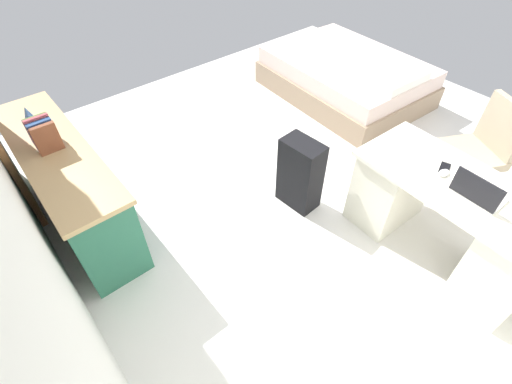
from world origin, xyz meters
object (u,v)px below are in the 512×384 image
object	(u,v)px
bed	(346,77)
cell_phone_by_mouse	(445,168)
computer_mouse	(444,173)
suitcase_black	(300,174)
laptop	(478,193)
desk	(445,218)
credenza	(70,185)
office_chair	(473,157)
figurine_small	(27,113)

from	to	relation	value
bed	cell_phone_by_mouse	world-z (taller)	cell_phone_by_mouse
bed	computer_mouse	world-z (taller)	computer_mouse
suitcase_black	laptop	size ratio (longest dim) A/B	2.09
desk	credenza	xyz separation A→B (m)	(2.17, 2.05, 0.01)
computer_mouse	cell_phone_by_mouse	bearing A→B (deg)	-63.66
desk	office_chair	size ratio (longest dim) A/B	1.56
suitcase_black	computer_mouse	distance (m)	1.12
desk	suitcase_black	size ratio (longest dim) A/B	2.19
desk	credenza	distance (m)	2.99
desk	computer_mouse	distance (m)	0.39
office_chair	desk	bearing A→B (deg)	104.79
cell_phone_by_mouse	office_chair	bearing A→B (deg)	-106.04
office_chair	cell_phone_by_mouse	world-z (taller)	office_chair
office_chair	credenza	xyz separation A→B (m)	(1.96, 2.85, -0.03)
desk	figurine_small	distance (m)	3.41
cell_phone_by_mouse	figurine_small	size ratio (longest dim) A/B	1.24
suitcase_black	cell_phone_by_mouse	bearing A→B (deg)	-154.69
laptop	desk	bearing A→B (deg)	-27.99
cell_phone_by_mouse	laptop	bearing A→B (deg)	139.03
office_chair	credenza	bearing A→B (deg)	55.42
bed	cell_phone_by_mouse	bearing A→B (deg)	145.91
computer_mouse	bed	bearing A→B (deg)	-32.51
laptop	bed	bearing A→B (deg)	-32.68
desk	bed	xyz separation A→B (m)	(2.08, -1.35, -0.14)
office_chair	figurine_small	bearing A→B (deg)	48.97
desk	cell_phone_by_mouse	size ratio (longest dim) A/B	10.79
office_chair	bed	xyz separation A→B (m)	(1.87, -0.55, -0.18)
desk	computer_mouse	size ratio (longest dim) A/B	14.67
suitcase_black	figurine_small	world-z (taller)	figurine_small
credenza	cell_phone_by_mouse	size ratio (longest dim) A/B	13.24
suitcase_black	computer_mouse	size ratio (longest dim) A/B	6.69
computer_mouse	cell_phone_by_mouse	distance (m)	0.07
laptop	computer_mouse	bearing A→B (deg)	-11.50
credenza	laptop	distance (m)	3.05
credenza	computer_mouse	xyz separation A→B (m)	(-2.03, -2.04, 0.35)
figurine_small	computer_mouse	bearing A→B (deg)	-141.20
office_chair	computer_mouse	bearing A→B (deg)	94.59
office_chair	laptop	bearing A→B (deg)	110.64
office_chair	cell_phone_by_mouse	size ratio (longest dim) A/B	6.91
suitcase_black	laptop	distance (m)	1.34
figurine_small	cell_phone_by_mouse	bearing A→B (deg)	-140.03
bed	cell_phone_by_mouse	size ratio (longest dim) A/B	14.54
desk	laptop	world-z (taller)	laptop
desk	suitcase_black	distance (m)	1.18
credenza	cell_phone_by_mouse	world-z (taller)	credenza
figurine_small	credenza	bearing A→B (deg)	-179.83
figurine_small	bed	bearing A→B (deg)	-100.07
computer_mouse	figurine_small	size ratio (longest dim) A/B	0.91
desk	figurine_small	xyz separation A→B (m)	(2.69, 2.05, 0.44)
laptop	figurine_small	xyz separation A→B (m)	(2.80, 1.99, 0.05)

